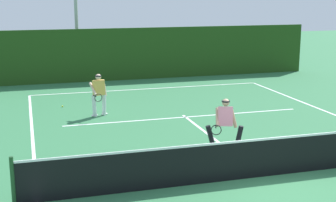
% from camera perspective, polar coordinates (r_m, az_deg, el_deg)
% --- Properties ---
extents(ground_plane, '(80.00, 80.00, 0.00)m').
position_cam_1_polar(ground_plane, '(12.42, 11.10, -8.68)').
color(ground_plane, '#327346').
extents(court_line_baseline_far, '(10.86, 0.10, 0.01)m').
position_cam_1_polar(court_line_baseline_far, '(22.97, -2.28, 1.44)').
color(court_line_baseline_far, white).
rests_on(court_line_baseline_far, ground_plane).
extents(court_line_sideline_left, '(0.10, 23.28, 0.01)m').
position_cam_1_polar(court_line_sideline_left, '(11.16, -15.07, -11.41)').
color(court_line_sideline_left, white).
rests_on(court_line_sideline_left, ground_plane).
extents(court_line_service, '(8.85, 0.10, 0.01)m').
position_cam_1_polar(court_line_service, '(17.79, 2.08, -1.89)').
color(court_line_service, white).
rests_on(court_line_service, ground_plane).
extents(court_line_centre, '(0.10, 6.40, 0.01)m').
position_cam_1_polar(court_line_centre, '(15.16, 5.55, -4.53)').
color(court_line_centre, white).
rests_on(court_line_centre, ground_plane).
extents(tennis_net, '(11.89, 0.09, 1.09)m').
position_cam_1_polar(tennis_net, '(12.25, 11.20, -6.45)').
color(tennis_net, '#1E4723').
rests_on(tennis_net, ground_plane).
extents(player_near, '(1.11, 0.86, 1.57)m').
position_cam_1_polar(player_near, '(13.79, 6.70, -2.62)').
color(player_near, black).
rests_on(player_near, ground_plane).
extents(player_far, '(0.66, 0.91, 1.57)m').
position_cam_1_polar(player_far, '(17.93, -8.11, 0.92)').
color(player_far, silver).
rests_on(player_far, ground_plane).
extents(tennis_ball, '(0.07, 0.07, 0.07)m').
position_cam_1_polar(tennis_ball, '(19.76, -12.27, -0.60)').
color(tennis_ball, '#D1E033').
rests_on(tennis_ball, ground_plane).
extents(back_fence_windscreen, '(19.19, 0.12, 2.67)m').
position_cam_1_polar(back_fence_windscreen, '(25.34, -3.80, 5.54)').
color(back_fence_windscreen, '#1F4114').
rests_on(back_fence_windscreen, ground_plane).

